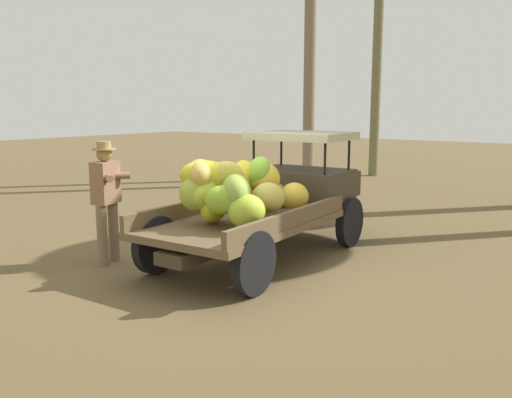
# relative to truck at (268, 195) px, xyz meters

# --- Properties ---
(ground_plane) EXTENTS (60.00, 60.00, 0.00)m
(ground_plane) POSITION_rel_truck_xyz_m (-0.75, 0.05, -0.93)
(ground_plane) COLOR brown
(truck) EXTENTS (4.52, 1.86, 1.84)m
(truck) POSITION_rel_truck_xyz_m (0.00, 0.00, 0.00)
(truck) COLOR #3D3324
(truck) RESTS_ON ground
(farmer) EXTENTS (0.53, 0.49, 1.77)m
(farmer) POSITION_rel_truck_xyz_m (-1.69, 1.65, 0.08)
(farmer) COLOR #84694D
(farmer) RESTS_ON ground
(loose_banana_bunch) EXTENTS (0.56, 0.70, 0.39)m
(loose_banana_bunch) POSITION_rel_truck_xyz_m (-0.13, 1.86, -0.75)
(loose_banana_bunch) COLOR #B4CC3D
(loose_banana_bunch) RESTS_ON ground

